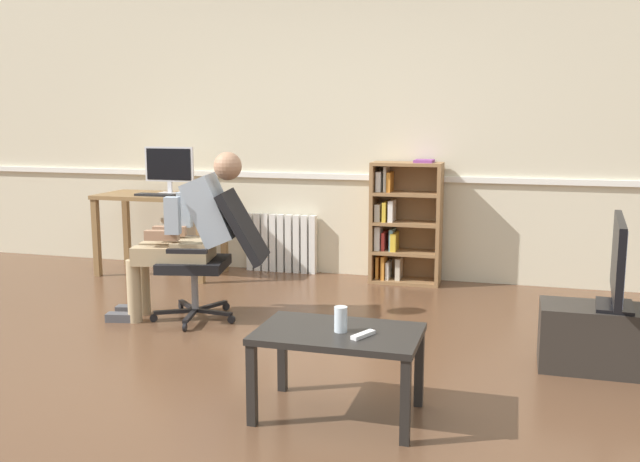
# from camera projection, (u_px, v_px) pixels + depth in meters

# --- Properties ---
(ground_plane) EXTENTS (18.00, 18.00, 0.00)m
(ground_plane) POSITION_uv_depth(u_px,v_px,m) (255.00, 371.00, 4.02)
(ground_plane) COLOR brown
(back_wall) EXTENTS (12.00, 0.13, 2.70)m
(back_wall) POSITION_uv_depth(u_px,v_px,m) (358.00, 130.00, 6.32)
(back_wall) COLOR beige
(back_wall) RESTS_ON ground_plane
(computer_desk) EXTENTS (1.13, 0.60, 0.76)m
(computer_desk) POSITION_uv_depth(u_px,v_px,m) (160.00, 207.00, 6.44)
(computer_desk) COLOR olive
(computer_desk) RESTS_ON ground_plane
(imac_monitor) EXTENTS (0.49, 0.14, 0.44)m
(imac_monitor) POSITION_uv_depth(u_px,v_px,m) (169.00, 167.00, 6.44)
(imac_monitor) COLOR silver
(imac_monitor) RESTS_ON computer_desk
(keyboard) EXTENTS (0.38, 0.12, 0.02)m
(keyboard) POSITION_uv_depth(u_px,v_px,m) (156.00, 195.00, 6.28)
(keyboard) COLOR black
(keyboard) RESTS_ON computer_desk
(computer_mouse) EXTENTS (0.06, 0.10, 0.03)m
(computer_mouse) POSITION_uv_depth(u_px,v_px,m) (186.00, 195.00, 6.22)
(computer_mouse) COLOR white
(computer_mouse) RESTS_ON computer_desk
(bookshelf) EXTENTS (0.62, 0.29, 1.10)m
(bookshelf) POSITION_uv_depth(u_px,v_px,m) (402.00, 224.00, 6.13)
(bookshelf) COLOR olive
(bookshelf) RESTS_ON ground_plane
(radiator) EXTENTS (0.69, 0.08, 0.55)m
(radiator) POSITION_uv_depth(u_px,v_px,m) (281.00, 243.00, 6.58)
(radiator) COLOR white
(radiator) RESTS_ON ground_plane
(office_chair) EXTENTS (0.85, 0.65, 0.95)m
(office_chair) POSITION_uv_depth(u_px,v_px,m) (216.00, 250.00, 4.97)
(office_chair) COLOR black
(office_chair) RESTS_ON ground_plane
(person_seated) EXTENTS (1.00, 0.50, 1.22)m
(person_seated) POSITION_uv_depth(u_px,v_px,m) (189.00, 231.00, 4.96)
(person_seated) COLOR tan
(person_seated) RESTS_ON ground_plane
(tv_stand) EXTENTS (0.81, 0.36, 0.38)m
(tv_stand) POSITION_uv_depth(u_px,v_px,m) (612.00, 339.00, 4.00)
(tv_stand) COLOR #2D2823
(tv_stand) RESTS_ON ground_plane
(tv_screen) EXTENTS (0.23, 0.80, 0.52)m
(tv_screen) POSITION_uv_depth(u_px,v_px,m) (618.00, 261.00, 3.92)
(tv_screen) COLOR black
(tv_screen) RESTS_ON tv_stand
(coffee_table) EXTENTS (0.80, 0.50, 0.43)m
(coffee_table) POSITION_uv_depth(u_px,v_px,m) (338.00, 342.00, 3.37)
(coffee_table) COLOR black
(coffee_table) RESTS_ON ground_plane
(drinking_glass) EXTENTS (0.06, 0.06, 0.12)m
(drinking_glass) POSITION_uv_depth(u_px,v_px,m) (341.00, 319.00, 3.33)
(drinking_glass) COLOR silver
(drinking_glass) RESTS_ON coffee_table
(spare_remote) EXTENTS (0.10, 0.15, 0.02)m
(spare_remote) POSITION_uv_depth(u_px,v_px,m) (363.00, 335.00, 3.26)
(spare_remote) COLOR white
(spare_remote) RESTS_ON coffee_table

